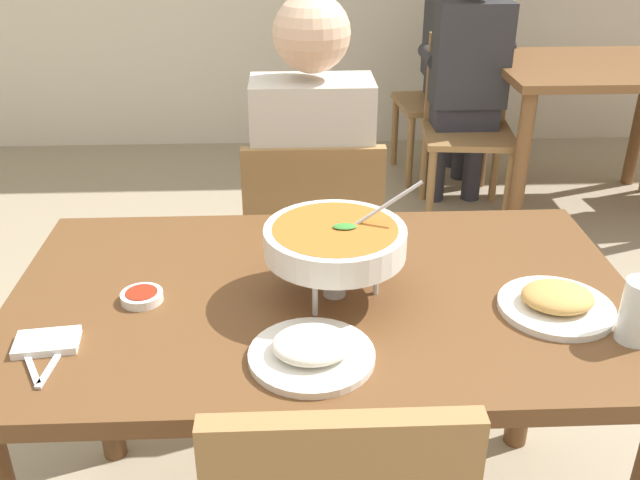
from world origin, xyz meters
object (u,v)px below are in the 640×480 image
Objects in this scene: chair_diner_main at (313,251)px; curry_bowl at (335,242)px; dining_table_main at (323,335)px; drink_glass at (638,314)px; appetizer_plate at (557,302)px; sauce_dish at (142,296)px; chair_bg_right at (453,90)px; chair_bg_left at (467,115)px; patron_bg_right at (452,47)px; patron_bg_left at (468,68)px; dining_table_far at (594,92)px; diner_main at (312,179)px; rice_plate at (312,350)px.

chair_diner_main is 2.71× the size of curry_bowl.
dining_table_main is 10.52× the size of drink_glass.
curry_bowl is 2.56× the size of drink_glass.
appetizer_plate is 2.67× the size of sauce_dish.
chair_bg_right is (0.87, 1.93, 0.00)m from chair_diner_main.
appetizer_plate is 0.27× the size of chair_bg_left.
drink_glass is 0.10× the size of patron_bg_right.
dining_table_far is at bearing -6.62° from patron_bg_left.
dining_table_main is 1.52× the size of chair_bg_left.
chair_diner_main is at bearing -90.00° from diner_main.
dining_table_far is at bearing 55.09° from dining_table_main.
sauce_dish is (-0.36, 0.22, -0.01)m from rice_plate.
chair_bg_right is at bearing 72.48° from rice_plate.
curry_bowl is 0.48m from appetizer_plate.
patron_bg_left is (1.21, 2.18, -0.04)m from sauce_dish.
chair_bg_left reaches higher than dining_table_main.
curry_bowl reaches higher than sauce_dish.
patron_bg_right is at bearing 86.79° from patron_bg_left.
chair_bg_right reaches higher than rice_plate.
chair_bg_left is 0.56m from patron_bg_right.
dining_table_far is (1.46, 1.36, -0.11)m from diner_main.
dining_table_main is 1.04× the size of patron_bg_left.
patron_bg_left is (0.82, 1.43, 0.00)m from diner_main.
drink_glass reaches higher than dining_table_main.
patron_bg_left is at bearing 124.94° from chair_bg_left.
drink_glass is 2.38m from patron_bg_left.
dining_table_far is (0.86, 2.29, -0.20)m from drink_glass.
rice_plate is 0.42m from sauce_dish.
chair_bg_right is 0.69× the size of patron_bg_left.
appetizer_plate is at bearing -59.51° from diner_main.
patron_bg_right is at bearing 82.37° from appetizer_plate.
chair_diner_main is 0.90× the size of dining_table_far.
dining_table_far is at bearing -43.01° from patron_bg_right.
appetizer_plate is (0.52, 0.15, 0.00)m from rice_plate.
chair_diner_main and chair_bg_left have the same top height.
drink_glass is at bearing -43.74° from appetizer_plate.
chair_bg_left reaches higher than rice_plate.
patron_bg_right is (-0.60, 0.56, 0.11)m from dining_table_far.
chair_diner_main is 3.75× the size of appetizer_plate.
curry_bowl is at bearing -124.29° from dining_table_far.
patron_bg_left reaches higher than rice_plate.
patron_bg_left is (-0.02, 0.02, 0.24)m from chair_bg_left.
patron_bg_left is (0.80, 2.17, -0.16)m from curry_bowl.
rice_plate is 2.55m from chair_bg_left.
dining_table_main is 2.54m from dining_table_far.
rice_plate is at bearing -122.57° from dining_table_far.
appetizer_plate is at bearing -113.99° from dining_table_far.
dining_table_main is 0.71m from chair_diner_main.
dining_table_main is at bearing 82.27° from rice_plate.
patron_bg_right reaches higher than chair_diner_main.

